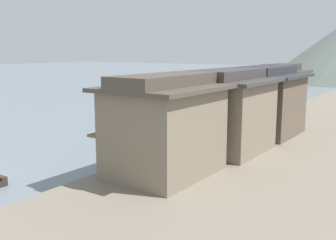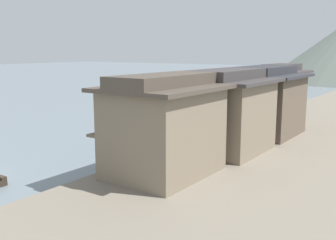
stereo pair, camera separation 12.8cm
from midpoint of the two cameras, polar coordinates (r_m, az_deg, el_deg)
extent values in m
cube|color=#33281E|center=(26.74, -23.33, -7.77)|extent=(0.97, 0.39, 0.26)
cube|color=#33281E|center=(34.58, -5.36, -3.55)|extent=(1.80, 3.92, 0.23)
cube|color=#33281E|center=(35.54, -3.05, -2.78)|extent=(0.87, 0.55, 0.21)
cube|color=#33281E|center=(33.57, -7.81, -3.63)|extent=(0.87, 0.55, 0.21)
cube|color=#33281E|center=(34.87, -5.76, -3.18)|extent=(0.89, 3.24, 0.08)
cube|color=#33281E|center=(34.21, -4.96, -3.42)|extent=(0.89, 3.24, 0.08)
cube|color=brown|center=(63.64, 17.54, 2.30)|extent=(1.88, 4.33, 0.29)
cube|color=brown|center=(65.56, 17.67, 2.75)|extent=(0.85, 0.54, 0.26)
cube|color=brown|center=(61.65, 17.44, 2.32)|extent=(0.85, 0.54, 0.26)
cube|color=brown|center=(63.64, 17.20, 2.48)|extent=(0.99, 3.65, 0.08)
cube|color=brown|center=(63.59, 17.91, 2.44)|extent=(0.99, 3.65, 0.08)
ellipsoid|color=brown|center=(63.59, 17.56, 2.62)|extent=(1.03, 1.25, 0.43)
cube|color=brown|center=(56.31, 5.46, 1.76)|extent=(5.74, 1.70, 0.27)
cube|color=brown|center=(57.94, 3.36, 2.28)|extent=(0.47, 0.87, 0.24)
cube|color=brown|center=(54.69, 7.68, 1.74)|extent=(0.47, 0.87, 0.24)
cube|color=brown|center=(55.96, 5.20, 1.89)|extent=(5.13, 0.80, 0.08)
cube|color=brown|center=(56.62, 5.72, 1.98)|extent=(5.13, 0.80, 0.08)
cube|color=#423328|center=(45.54, 9.81, -0.36)|extent=(1.46, 4.95, 0.21)
cube|color=#423328|center=(47.48, 11.21, 0.27)|extent=(0.98, 0.44, 0.19)
cube|color=#423328|center=(43.57, 8.30, -0.52)|extent=(0.98, 0.44, 0.19)
cube|color=#423328|center=(45.76, 9.28, -0.11)|extent=(0.44, 4.37, 0.08)
cube|color=#423328|center=(45.28, 10.35, -0.25)|extent=(0.44, 4.37, 0.08)
ellipsoid|color=olive|center=(45.48, 9.82, 0.10)|extent=(1.06, 1.41, 0.53)
cube|color=#423328|center=(57.16, 15.67, 1.56)|extent=(1.51, 4.48, 0.29)
cube|color=#423328|center=(58.95, 16.58, 2.04)|extent=(0.91, 0.47, 0.26)
cube|color=#423328|center=(55.32, 14.73, 1.63)|extent=(0.91, 0.47, 0.26)
cube|color=#423328|center=(57.33, 15.28, 1.79)|extent=(0.56, 3.87, 0.08)
cube|color=#423328|center=(56.94, 16.08, 1.70)|extent=(0.56, 3.87, 0.08)
ellipsoid|color=#4C6B42|center=(57.11, 15.69, 1.95)|extent=(1.02, 1.32, 0.48)
cube|color=#7F705B|center=(23.87, -0.63, -1.84)|extent=(5.07, 6.68, 5.20)
cube|color=brown|center=(25.63, -5.87, -1.06)|extent=(0.70, 6.68, 0.16)
cube|color=#4C4238|center=(23.46, -0.64, 4.68)|extent=(5.97, 7.58, 0.24)
cube|color=#4C4238|center=(23.42, -0.65, 5.82)|extent=(3.04, 7.58, 0.70)
cube|color=#7F705B|center=(29.97, 8.18, 0.51)|extent=(5.68, 6.46, 5.20)
cube|color=brown|center=(31.52, 3.01, 1.07)|extent=(0.70, 6.46, 0.16)
cube|color=#3D3838|center=(29.64, 8.32, 5.70)|extent=(6.58, 7.36, 0.24)
cube|color=#3D3838|center=(29.61, 8.34, 6.61)|extent=(3.41, 7.36, 0.70)
cube|color=brown|center=(36.68, 13.59, 2.07)|extent=(5.81, 6.70, 5.20)
cube|color=#4D4135|center=(37.98, 9.02, 2.50)|extent=(0.70, 6.70, 0.16)
cube|color=#2D2D33|center=(36.42, 13.76, 6.32)|extent=(6.71, 7.60, 0.24)
cube|color=#2D2D33|center=(36.39, 13.80, 7.05)|extent=(3.49, 7.60, 0.70)
cube|color=gray|center=(43.64, 15.98, 3.20)|extent=(4.04, 4.90, 5.20)
cube|color=#6E6151|center=(44.46, 13.10, 3.45)|extent=(0.70, 4.90, 0.16)
cube|color=#3D3838|center=(43.42, 16.16, 6.77)|extent=(4.94, 5.80, 0.24)
cube|color=#3D3838|center=(43.40, 16.19, 7.39)|extent=(2.42, 5.80, 0.70)
camera|label=1|loc=(0.06, -90.10, -0.02)|focal=41.91mm
camera|label=2|loc=(0.06, 89.90, 0.02)|focal=41.91mm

